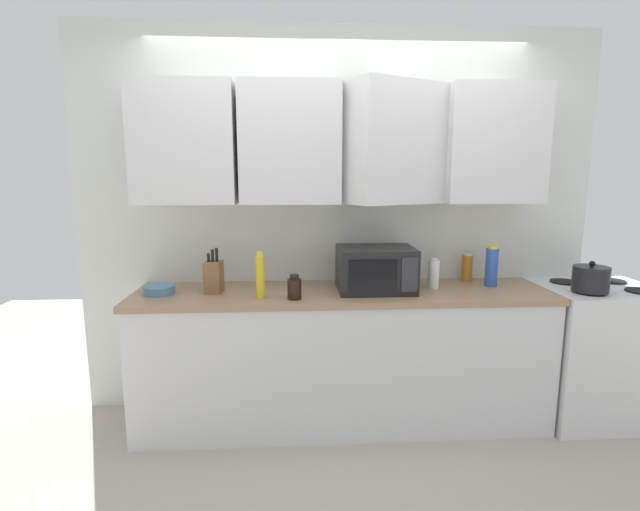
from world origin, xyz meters
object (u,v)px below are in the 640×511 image
(bowl_ceramic_small, at_px, (159,290))
(bottle_yellow_mustard, at_px, (260,276))
(microwave, at_px, (376,269))
(knife_block, at_px, (214,277))
(stove_range, at_px, (594,351))
(bottle_white_jar, at_px, (433,274))
(bottle_amber_vinegar, at_px, (467,267))
(bottle_blue_cleaner, at_px, (492,266))
(kettle, at_px, (591,279))
(bottle_soy_dark, at_px, (294,288))

(bowl_ceramic_small, bearing_deg, bottle_yellow_mustard, -12.95)
(microwave, bearing_deg, knife_block, 179.68)
(stove_range, xyz_separation_m, bottle_white_jar, (-1.12, 0.04, 0.54))
(bottle_amber_vinegar, height_order, bottle_yellow_mustard, bottle_yellow_mustard)
(knife_block, distance_m, bottle_blue_cleaner, 1.82)
(bottle_yellow_mustard, xyz_separation_m, bottle_white_jar, (1.11, 0.19, -0.04))
(microwave, distance_m, bowl_ceramic_small, 1.37)
(stove_range, bearing_deg, bowl_ceramic_small, -179.95)
(bottle_yellow_mustard, bearing_deg, kettle, 0.25)
(kettle, height_order, knife_block, knife_block)
(stove_range, bearing_deg, bottle_yellow_mustard, -176.17)
(knife_block, bearing_deg, bottle_yellow_mustard, -27.80)
(microwave, relative_size, bottle_blue_cleaner, 1.75)
(kettle, xyz_separation_m, bottle_blue_cleaner, (-0.55, 0.22, 0.04))
(bottle_white_jar, bearing_deg, knife_block, -178.58)
(bottle_blue_cleaner, relative_size, bottle_white_jar, 1.38)
(bottle_amber_vinegar, distance_m, bottle_soy_dark, 1.27)
(bottle_white_jar, bearing_deg, bowl_ceramic_small, -178.47)
(bottle_blue_cleaner, bearing_deg, bottle_white_jar, -175.06)
(bottle_amber_vinegar, distance_m, bowl_ceramic_small, 2.06)
(knife_block, relative_size, bottle_soy_dark, 1.92)
(bottle_yellow_mustard, distance_m, bowl_ceramic_small, 0.66)
(knife_block, relative_size, bottle_white_jar, 1.44)
(bottle_amber_vinegar, bearing_deg, microwave, -161.54)
(stove_range, distance_m, microwave, 1.62)
(microwave, distance_m, bottle_soy_dark, 0.55)
(knife_block, bearing_deg, stove_range, -0.22)
(bottle_yellow_mustard, bearing_deg, knife_block, 152.20)
(bottle_white_jar, bearing_deg, bottle_blue_cleaner, 4.94)
(bottle_amber_vinegar, bearing_deg, bottle_soy_dark, -161.38)
(bottle_white_jar, bearing_deg, kettle, -11.03)
(kettle, relative_size, bottle_soy_dark, 1.44)
(microwave, relative_size, bottle_yellow_mustard, 1.69)
(bottle_white_jar, bearing_deg, bottle_soy_dark, -166.51)
(stove_range, distance_m, bottle_yellow_mustard, 2.31)
(stove_range, height_order, bottle_soy_dark, bottle_soy_dark)
(kettle, relative_size, bottle_white_jar, 1.08)
(microwave, xyz_separation_m, bowl_ceramic_small, (-1.36, -0.01, -0.11))
(bottle_amber_vinegar, relative_size, bottle_blue_cleaner, 0.73)
(bottle_blue_cleaner, bearing_deg, kettle, -21.91)
(stove_range, height_order, kettle, kettle)
(kettle, bearing_deg, bottle_blue_cleaner, 158.09)
(stove_range, bearing_deg, bottle_amber_vinegar, 164.25)
(kettle, height_order, bottle_amber_vinegar, kettle)
(bottle_soy_dark, xyz_separation_m, bowl_ceramic_small, (-0.84, 0.17, -0.04))
(bottle_amber_vinegar, relative_size, bottle_soy_dark, 1.33)
(knife_block, relative_size, bottle_amber_vinegar, 1.44)
(knife_block, xyz_separation_m, bottle_white_jar, (1.41, 0.03, -0.01))
(bottle_white_jar, bearing_deg, stove_range, -2.28)
(microwave, relative_size, bottle_amber_vinegar, 2.41)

